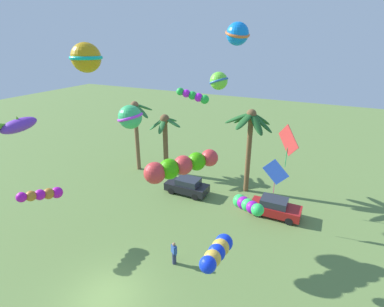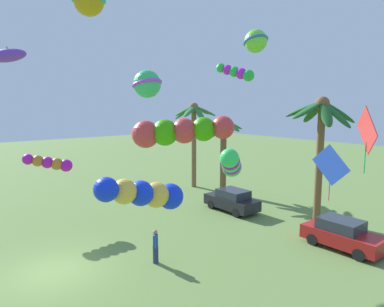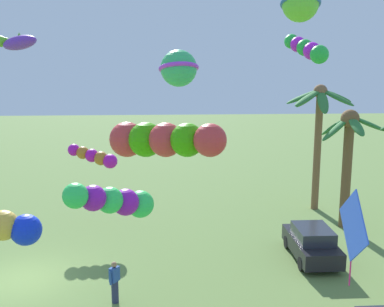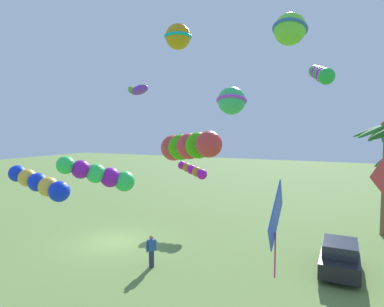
% 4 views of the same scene
% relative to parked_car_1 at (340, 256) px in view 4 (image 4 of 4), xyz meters
% --- Properties ---
extents(ground_plane, '(120.00, 120.00, 0.00)m').
position_rel_parked_car_1_xyz_m(ground_plane, '(1.32, -12.38, -0.75)').
color(ground_plane, olive).
extents(parked_car_1, '(3.91, 1.76, 1.51)m').
position_rel_parked_car_1_xyz_m(parked_car_1, '(0.00, 0.00, 0.00)').
color(parked_car_1, black).
rests_on(parked_car_1, ground).
extents(spectator_0, '(0.48, 0.39, 1.59)m').
position_rel_parked_car_1_xyz_m(spectator_0, '(3.39, -8.41, 0.06)').
color(spectator_0, '#2D3351').
rests_on(spectator_0, ground).
extents(kite_ball_1, '(1.99, 2.00, 1.60)m').
position_rel_parked_car_1_xyz_m(kite_ball_1, '(-1.21, -5.87, 7.68)').
color(kite_ball_1, '#34BC67').
extents(kite_ball_2, '(1.56, 1.58, 1.22)m').
position_rel_parked_car_1_xyz_m(kite_ball_2, '(3.51, -1.99, 9.85)').
color(kite_ball_2, '#6AD935').
extents(kite_tube_3, '(3.53, 4.13, 1.55)m').
position_rel_parked_car_1_xyz_m(kite_tube_3, '(2.93, -6.67, 5.23)').
color(kite_tube_3, red).
extents(kite_ball_4, '(2.31, 2.31, 1.53)m').
position_rel_parked_car_1_xyz_m(kite_ball_4, '(-1.08, -9.25, 11.64)').
color(kite_ball_4, '#BB8C11').
extents(kite_tube_5, '(0.92, 3.07, 1.39)m').
position_rel_parked_car_1_xyz_m(kite_tube_5, '(7.31, -11.26, 3.81)').
color(kite_tube_5, '#102FE8').
extents(kite_tube_6, '(1.41, 2.73, 1.22)m').
position_rel_parked_car_1_xyz_m(kite_tube_6, '(-5.45, -10.30, 2.98)').
color(kite_tube_6, '#B415B2').
extents(kite_tube_8, '(2.03, 2.18, 1.35)m').
position_rel_parked_car_1_xyz_m(kite_tube_8, '(7.60, -7.86, 4.41)').
color(kite_tube_8, '#2ED956').
extents(kite_fish_9, '(1.37, 2.05, 0.88)m').
position_rel_parked_car_1_xyz_m(kite_fish_9, '(-2.26, -12.97, 8.81)').
color(kite_fish_9, purple).
extents(kite_diamond_10, '(1.92, 0.18, 2.67)m').
position_rel_parked_car_1_xyz_m(kite_diamond_10, '(7.90, -1.57, 3.67)').
color(kite_diamond_10, blue).
extents(kite_tube_11, '(2.43, 1.23, 1.19)m').
position_rel_parked_car_1_xyz_m(kite_tube_11, '(1.14, -0.99, 8.46)').
color(kite_tube_11, green).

